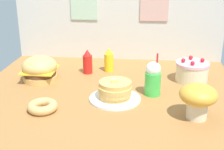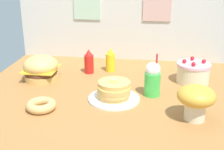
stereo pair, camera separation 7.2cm
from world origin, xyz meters
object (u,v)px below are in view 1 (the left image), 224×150
Objects in this scene: layer_cake at (192,72)px; cream_soda_cup at (153,79)px; pancake_stack at (115,92)px; mushroom_stool at (198,98)px; burger at (40,69)px; donut_pink_glaze at (43,106)px; ketchup_bottle at (88,62)px; mustard_bottle at (109,60)px.

cream_soda_cup is (-30.54, -29.00, 4.12)cm from layer_cake.
mushroom_stool is at bearing -21.67° from pancake_stack.
burger is 0.78× the size of pancake_stack.
burger is 53.72cm from donut_pink_glaze.
donut_pink_glaze is (-43.52, -20.79, -2.64)cm from pancake_stack.
ketchup_bottle reaches higher than layer_cake.
pancake_stack is 1.70× the size of mustard_bottle.
layer_cake reaches higher than donut_pink_glaze.
cream_soda_cup is at bearing -11.73° from burger.
pancake_stack is at bearing 158.33° from mushroom_stool.
cream_soda_cup is 76.43cm from donut_pink_glaze.
cream_soda_cup is (52.88, -38.26, 2.54)cm from ketchup_bottle.
layer_cake is at bearing 35.93° from pancake_stack.
ketchup_bottle is (-83.41, 9.26, 1.59)cm from layer_cake.
layer_cake is 42.31cm from cream_soda_cup.
ketchup_bottle is (33.88, 20.24, 0.18)cm from burger.
donut_pink_glaze is at bearing -102.68° from ketchup_bottle.
mushroom_stool reaches higher than mustard_bottle.
ketchup_bottle is (-27.67, 49.67, 3.77)cm from pancake_stack.
ketchup_bottle and mustard_bottle have the same top height.
donut_pink_glaze is (-99.27, -61.19, -4.83)cm from layer_cake.
burger is 117.82cm from layer_cake.
ketchup_bottle is at bearing 138.35° from mushroom_stool.
burger is at bearing -149.14° from ketchup_bottle.
layer_cake is 116.71cm from donut_pink_glaze.
mushroom_stool is at bearing -41.65° from ketchup_bottle.
cream_soda_cup is (25.21, 11.41, 6.31)cm from pancake_stack.
ketchup_bottle is at bearing 119.12° from pancake_stack.
cream_soda_cup reaches higher than mustard_bottle.
burger is at bearing 154.45° from pancake_stack.
pancake_stack is at bearing -79.23° from mustard_bottle.
pancake_stack is 68.88cm from layer_cake.
layer_cake is at bearing 85.44° from mushroom_stool.
layer_cake is at bearing -6.34° from ketchup_bottle.
pancake_stack is 1.13× the size of cream_soda_cup.
mustard_bottle is 57.49cm from cream_soda_cup.
pancake_stack is 1.36× the size of layer_cake.
cream_soda_cup is (35.91, -44.82, 2.54)cm from mustard_bottle.
ketchup_bottle is 72.50cm from donut_pink_glaze.
mushroom_stool is (94.43, 0.56, 10.22)cm from donut_pink_glaze.
pancake_stack is at bearing -60.88° from ketchup_bottle.
layer_cake is 1.25× the size of ketchup_bottle.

